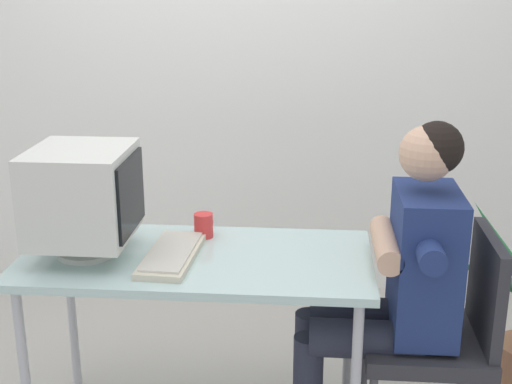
{
  "coord_description": "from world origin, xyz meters",
  "views": [
    {
      "loc": [
        0.42,
        -2.34,
        1.74
      ],
      "look_at": [
        0.22,
        0.0,
        0.99
      ],
      "focal_mm": 49.09,
      "sensor_mm": 36.0,
      "label": 1
    }
  ],
  "objects_px": {
    "crt_monitor": "(83,195)",
    "office_chair": "(443,329)",
    "person_seated": "(393,279)",
    "desk": "(196,271)",
    "desk_mug": "(204,225)",
    "keyboard": "(172,254)"
  },
  "relations": [
    {
      "from": "person_seated",
      "to": "crt_monitor",
      "type": "bearing_deg",
      "value": -179.36
    },
    {
      "from": "crt_monitor",
      "to": "desk_mug",
      "type": "xyz_separation_m",
      "value": [
        0.4,
        0.22,
        -0.18
      ]
    },
    {
      "from": "crt_monitor",
      "to": "office_chair",
      "type": "bearing_deg",
      "value": 0.55
    },
    {
      "from": "desk",
      "to": "keyboard",
      "type": "bearing_deg",
      "value": -159.15
    },
    {
      "from": "desk",
      "to": "person_seated",
      "type": "xyz_separation_m",
      "value": [
        0.72,
        -0.01,
        0.0
      ]
    },
    {
      "from": "crt_monitor",
      "to": "desk_mug",
      "type": "bearing_deg",
      "value": 28.78
    },
    {
      "from": "person_seated",
      "to": "desk_mug",
      "type": "bearing_deg",
      "value": 164.04
    },
    {
      "from": "person_seated",
      "to": "desk_mug",
      "type": "height_order",
      "value": "person_seated"
    },
    {
      "from": "person_seated",
      "to": "desk_mug",
      "type": "distance_m",
      "value": 0.75
    },
    {
      "from": "desk",
      "to": "person_seated",
      "type": "bearing_deg",
      "value": -1.03
    },
    {
      "from": "desk_mug",
      "to": "desk",
      "type": "bearing_deg",
      "value": -89.8
    },
    {
      "from": "desk_mug",
      "to": "person_seated",
      "type": "bearing_deg",
      "value": -15.96
    },
    {
      "from": "crt_monitor",
      "to": "desk_mug",
      "type": "relative_size",
      "value": 4.21
    },
    {
      "from": "desk",
      "to": "desk_mug",
      "type": "height_order",
      "value": "desk_mug"
    },
    {
      "from": "office_chair",
      "to": "person_seated",
      "type": "bearing_deg",
      "value": -180.0
    },
    {
      "from": "desk",
      "to": "desk_mug",
      "type": "xyz_separation_m",
      "value": [
        -0.0,
        0.19,
        0.11
      ]
    },
    {
      "from": "crt_monitor",
      "to": "office_chair",
      "type": "relative_size",
      "value": 0.47
    },
    {
      "from": "crt_monitor",
      "to": "person_seated",
      "type": "distance_m",
      "value": 1.15
    },
    {
      "from": "desk",
      "to": "desk_mug",
      "type": "distance_m",
      "value": 0.22
    },
    {
      "from": "desk",
      "to": "desk_mug",
      "type": "bearing_deg",
      "value": 90.2
    },
    {
      "from": "desk",
      "to": "office_chair",
      "type": "distance_m",
      "value": 0.93
    },
    {
      "from": "desk",
      "to": "office_chair",
      "type": "height_order",
      "value": "office_chair"
    }
  ]
}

